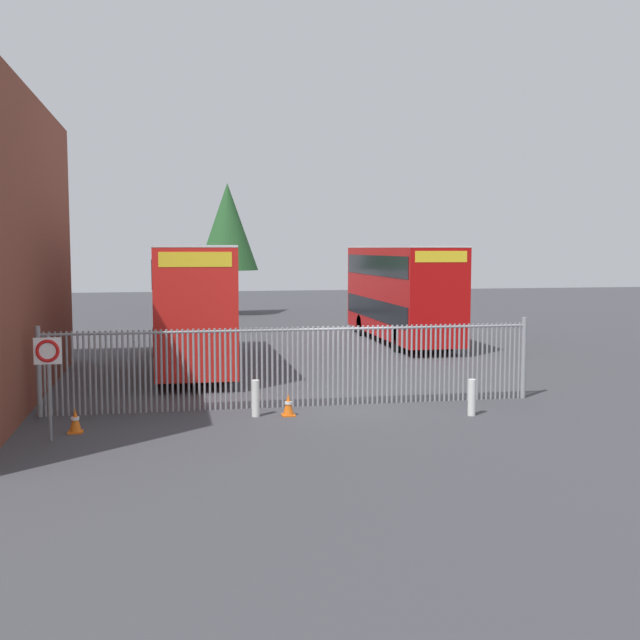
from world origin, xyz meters
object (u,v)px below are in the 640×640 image
(bollard_near_left, at_px, (256,398))
(bollard_center_front, at_px, (472,397))
(double_decker_bus_behind_fence_left, at_px, (401,290))
(speed_limit_sign_post, at_px, (48,363))
(double_decker_bus_near_gate, at_px, (191,301))
(traffic_cone_by_gate, at_px, (288,405))
(traffic_cone_mid_forecourt, at_px, (75,421))

(bollard_near_left, distance_m, bollard_center_front, 5.60)
(double_decker_bus_behind_fence_left, relative_size, bollard_center_front, 11.38)
(speed_limit_sign_post, bearing_deg, double_decker_bus_near_gate, 71.76)
(bollard_center_front, xyz_separation_m, speed_limit_sign_post, (-10.34, -0.78, 1.30))
(traffic_cone_by_gate, relative_size, speed_limit_sign_post, 0.25)
(double_decker_bus_near_gate, relative_size, bollard_near_left, 11.38)
(double_decker_bus_near_gate, distance_m, speed_limit_sign_post, 11.02)
(bollard_center_front, relative_size, speed_limit_sign_post, 0.40)
(bollard_center_front, height_order, speed_limit_sign_post, speed_limit_sign_post)
(double_decker_bus_behind_fence_left, bearing_deg, bollard_center_front, -100.03)
(bollard_near_left, bearing_deg, bollard_center_front, -9.64)
(bollard_near_left, bearing_deg, traffic_cone_by_gate, -5.90)
(double_decker_bus_near_gate, height_order, traffic_cone_by_gate, double_decker_bus_near_gate)
(traffic_cone_mid_forecourt, height_order, speed_limit_sign_post, speed_limit_sign_post)
(bollard_center_front, distance_m, speed_limit_sign_post, 10.45)
(double_decker_bus_behind_fence_left, bearing_deg, bollard_near_left, -119.45)
(double_decker_bus_behind_fence_left, height_order, bollard_near_left, double_decker_bus_behind_fence_left)
(double_decker_bus_behind_fence_left, distance_m, speed_limit_sign_post, 20.97)
(double_decker_bus_near_gate, xyz_separation_m, bollard_near_left, (1.38, -8.73, -1.95))
(traffic_cone_by_gate, bearing_deg, traffic_cone_mid_forecourt, -170.15)
(double_decker_bus_near_gate, distance_m, traffic_cone_mid_forecourt, 10.39)
(bollard_center_front, bearing_deg, traffic_cone_by_gate, 169.70)
(traffic_cone_by_gate, height_order, speed_limit_sign_post, speed_limit_sign_post)
(bollard_near_left, xyz_separation_m, bollard_center_front, (5.52, -0.94, 0.00))
(double_decker_bus_near_gate, height_order, double_decker_bus_behind_fence_left, same)
(bollard_near_left, bearing_deg, traffic_cone_mid_forecourt, -167.21)
(double_decker_bus_near_gate, distance_m, traffic_cone_by_gate, 9.34)
(bollard_near_left, bearing_deg, speed_limit_sign_post, -160.43)
(double_decker_bus_near_gate, bearing_deg, double_decker_bus_behind_fence_left, 31.54)
(bollard_near_left, relative_size, traffic_cone_mid_forecourt, 1.61)
(double_decker_bus_behind_fence_left, xyz_separation_m, bollard_center_front, (-2.76, -15.59, -1.95))
(double_decker_bus_behind_fence_left, relative_size, bollard_near_left, 11.38)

